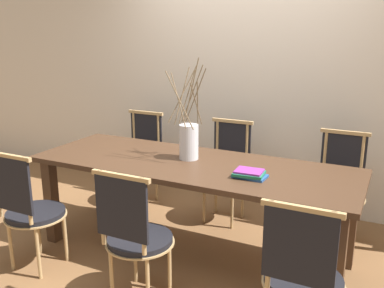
{
  "coord_description": "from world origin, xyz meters",
  "views": [
    {
      "loc": [
        1.4,
        -2.83,
        1.77
      ],
      "look_at": [
        0.0,
        0.0,
        0.92
      ],
      "focal_mm": 40.0,
      "sensor_mm": 36.0,
      "label": 1
    }
  ],
  "objects_px": {
    "chair_far_center": "(339,186)",
    "vase_centerpiece": "(189,140)",
    "chair_near_center": "(302,274)",
    "dining_table": "(192,175)",
    "book_stack": "(249,174)"
  },
  "relations": [
    {
      "from": "chair_far_center",
      "to": "vase_centerpiece",
      "type": "relative_size",
      "value": 1.19
    },
    {
      "from": "dining_table",
      "to": "book_stack",
      "type": "height_order",
      "value": "book_stack"
    },
    {
      "from": "vase_centerpiece",
      "to": "book_stack",
      "type": "bearing_deg",
      "value": -19.68
    },
    {
      "from": "book_stack",
      "to": "dining_table",
      "type": "bearing_deg",
      "value": 166.47
    },
    {
      "from": "chair_near_center",
      "to": "book_stack",
      "type": "bearing_deg",
      "value": 129.86
    },
    {
      "from": "book_stack",
      "to": "chair_far_center",
      "type": "bearing_deg",
      "value": 59.97
    },
    {
      "from": "chair_near_center",
      "to": "chair_far_center",
      "type": "distance_m",
      "value": 1.49
    },
    {
      "from": "chair_far_center",
      "to": "vase_centerpiece",
      "type": "xyz_separation_m",
      "value": [
        -1.08,
        -0.66,
        0.43
      ]
    },
    {
      "from": "chair_far_center",
      "to": "chair_near_center",
      "type": "bearing_deg",
      "value": 90.74
    },
    {
      "from": "chair_far_center",
      "to": "vase_centerpiece",
      "type": "distance_m",
      "value": 1.33
    },
    {
      "from": "chair_near_center",
      "to": "book_stack",
      "type": "relative_size",
      "value": 4.05
    },
    {
      "from": "dining_table",
      "to": "chair_far_center",
      "type": "relative_size",
      "value": 2.68
    },
    {
      "from": "chair_far_center",
      "to": "book_stack",
      "type": "xyz_separation_m",
      "value": [
        -0.5,
        -0.87,
        0.3
      ]
    },
    {
      "from": "dining_table",
      "to": "chair_far_center",
      "type": "xyz_separation_m",
      "value": [
        1.01,
        0.75,
        -0.17
      ]
    },
    {
      "from": "vase_centerpiece",
      "to": "book_stack",
      "type": "distance_m",
      "value": 0.63
    }
  ]
}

